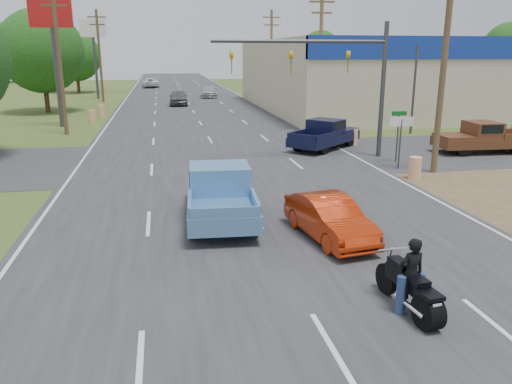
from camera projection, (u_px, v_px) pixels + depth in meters
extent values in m
plane|color=#395120|center=(331.00, 348.00, 9.58)|extent=(200.00, 200.00, 0.00)
cube|color=#2D2D30|center=(194.00, 112.00, 47.43)|extent=(15.00, 180.00, 0.02)
cube|color=#2D2D30|center=(221.00, 158.00, 26.61)|extent=(120.00, 10.00, 0.02)
cube|color=brown|center=(503.00, 187.00, 21.00)|extent=(8.00, 18.00, 0.01)
cube|color=#B7A88C|center=(499.00, 74.00, 52.23)|extent=(50.00, 28.00, 6.60)
cylinder|color=#4C3823|center=(444.00, 63.00, 22.22)|extent=(0.28, 0.28, 10.00)
cylinder|color=#4C3823|center=(320.00, 59.00, 39.25)|extent=(0.28, 0.28, 10.00)
cube|color=#4C3823|center=(322.00, 2.00, 38.12)|extent=(2.00, 0.14, 0.14)
cube|color=#4C3823|center=(322.00, 13.00, 38.33)|extent=(1.60, 0.14, 0.14)
cylinder|color=#4C3823|center=(271.00, 57.00, 56.28)|extent=(0.28, 0.28, 10.00)
cube|color=#4C3823|center=(272.00, 17.00, 55.15)|extent=(2.00, 0.14, 0.14)
cube|color=#4C3823|center=(272.00, 25.00, 55.36)|extent=(1.60, 0.14, 0.14)
cylinder|color=#4C3823|center=(59.00, 60.00, 33.03)|extent=(0.28, 0.28, 10.00)
cube|color=#4C3823|center=(54.00, 5.00, 32.11)|extent=(1.60, 0.14, 0.14)
cylinder|color=#4C3823|center=(100.00, 57.00, 55.74)|extent=(0.28, 0.28, 10.00)
cube|color=#4C3823|center=(97.00, 17.00, 54.61)|extent=(2.00, 0.14, 0.14)
cube|color=#4C3823|center=(97.00, 25.00, 54.82)|extent=(1.60, 0.14, 0.14)
cylinder|color=#422D19|center=(46.00, 95.00, 46.48)|extent=(0.44, 0.44, 3.24)
sphere|color=#194714|center=(41.00, 51.00, 45.41)|extent=(7.56, 7.56, 7.56)
cylinder|color=#422D19|center=(78.00, 82.00, 69.12)|extent=(0.44, 0.44, 2.88)
sphere|color=#194714|center=(76.00, 56.00, 68.16)|extent=(6.72, 6.72, 6.72)
cylinder|color=#422D19|center=(505.00, 75.00, 85.11)|extent=(0.44, 0.44, 3.60)
sphere|color=#194714|center=(509.00, 48.00, 83.92)|extent=(8.40, 8.40, 8.40)
cylinder|color=#422D19|center=(320.00, 71.00, 104.34)|extent=(0.44, 0.44, 3.42)
sphere|color=#194714|center=(321.00, 50.00, 103.21)|extent=(7.98, 7.98, 7.98)
cylinder|color=#422D19|center=(14.00, 72.00, 93.63)|extent=(0.44, 0.44, 3.78)
sphere|color=#194714|center=(10.00, 46.00, 92.38)|extent=(8.82, 8.82, 8.82)
cylinder|color=orange|center=(415.00, 168.00, 22.22)|extent=(0.56, 0.56, 1.00)
cylinder|color=orange|center=(353.00, 137.00, 30.34)|extent=(0.56, 0.56, 1.00)
cylinder|color=orange|center=(92.00, 116.00, 40.11)|extent=(0.56, 0.56, 1.00)
cylinder|color=orange|center=(102.00, 111.00, 43.94)|extent=(0.56, 0.56, 1.00)
cylinder|color=#3F3F44|center=(56.00, 66.00, 36.78)|extent=(0.30, 0.30, 9.00)
cube|color=#B21414|center=(50.00, 13.00, 35.78)|extent=(3.00, 0.35, 2.00)
cylinder|color=#3F3F44|center=(95.00, 61.00, 59.49)|extent=(0.30, 0.30, 9.00)
cube|color=white|center=(92.00, 28.00, 58.48)|extent=(3.00, 0.35, 2.00)
cylinder|color=#3F3F44|center=(400.00, 145.00, 23.96)|extent=(0.08, 0.08, 2.40)
cube|color=white|center=(402.00, 122.00, 23.66)|extent=(1.20, 0.05, 0.45)
cylinder|color=#3F3F44|center=(397.00, 139.00, 25.49)|extent=(0.08, 0.08, 2.40)
cube|color=#0C591E|center=(399.00, 113.00, 25.14)|extent=(0.80, 0.04, 0.22)
cylinder|color=#3F3F44|center=(382.00, 91.00, 26.23)|extent=(0.24, 0.24, 7.00)
cylinder|color=#3F3F44|center=(301.00, 41.00, 24.76)|extent=(9.00, 0.18, 0.18)
imported|color=gold|center=(348.00, 51.00, 25.32)|extent=(0.18, 0.40, 1.10)
imported|color=gold|center=(291.00, 51.00, 24.79)|extent=(0.18, 0.40, 1.10)
imported|color=gold|center=(231.00, 51.00, 24.26)|extent=(0.18, 0.40, 1.10)
imported|color=#A92507|center=(329.00, 219.00, 15.02)|extent=(1.97, 4.09, 1.29)
cylinder|color=black|center=(428.00, 312.00, 10.16)|extent=(0.44, 0.77, 0.74)
cylinder|color=black|center=(386.00, 279.00, 11.66)|extent=(0.21, 0.75, 0.74)
cube|color=black|center=(406.00, 280.00, 10.85)|extent=(0.39, 1.36, 0.34)
cube|color=black|center=(400.00, 266.00, 11.05)|extent=(0.36, 0.64, 0.25)
cube|color=black|center=(416.00, 279.00, 10.49)|extent=(0.40, 0.65, 0.11)
cylinder|color=white|center=(393.00, 249.00, 11.29)|extent=(0.73, 0.13, 0.06)
cube|color=white|center=(437.00, 307.00, 9.87)|extent=(0.20, 0.04, 0.13)
imported|color=black|center=(411.00, 278.00, 10.67)|extent=(0.63, 0.45, 1.62)
cylinder|color=black|center=(193.00, 194.00, 18.38)|extent=(0.38, 0.88, 0.86)
cylinder|color=black|center=(242.00, 193.00, 18.60)|extent=(0.38, 0.88, 0.86)
cylinder|color=black|center=(194.00, 224.00, 15.17)|extent=(0.38, 0.88, 0.86)
cylinder|color=black|center=(253.00, 222.00, 15.38)|extent=(0.38, 0.88, 0.86)
cube|color=#5787BB|center=(220.00, 200.00, 16.82)|extent=(2.51, 5.73, 0.56)
cube|color=#5787BB|center=(218.00, 178.00, 18.33)|extent=(2.18, 2.26, 0.19)
cube|color=#5787BB|center=(220.00, 178.00, 16.73)|extent=(2.09, 1.80, 0.92)
cube|color=black|center=(219.00, 174.00, 16.68)|extent=(2.11, 1.47, 0.48)
cube|color=#5787BB|center=(225.00, 213.00, 14.08)|extent=(1.98, 0.21, 0.32)
cylinder|color=black|center=(325.00, 137.00, 30.94)|extent=(0.79, 0.75, 0.80)
cylinder|color=black|center=(349.00, 140.00, 29.96)|extent=(0.79, 0.75, 0.80)
cylinder|color=black|center=(298.00, 144.00, 28.56)|extent=(0.79, 0.75, 0.80)
cylinder|color=black|center=(323.00, 147.00, 27.59)|extent=(0.79, 0.75, 0.80)
cube|color=black|center=(324.00, 138.00, 29.20)|extent=(5.18, 4.94, 0.52)
cube|color=black|center=(337.00, 130.00, 30.30)|extent=(2.73, 2.72, 0.18)
cube|color=black|center=(326.00, 127.00, 29.10)|extent=(2.38, 2.40, 0.85)
cube|color=black|center=(326.00, 124.00, 29.06)|extent=(2.18, 2.22, 0.45)
cube|color=black|center=(301.00, 137.00, 27.16)|extent=(1.28, 1.42, 0.30)
cylinder|color=black|center=(464.00, 149.00, 27.05)|extent=(0.83, 0.35, 0.81)
cylinder|color=black|center=(448.00, 144.00, 28.68)|extent=(0.83, 0.35, 0.81)
cylinder|color=black|center=(499.00, 142.00, 29.09)|extent=(0.83, 0.35, 0.81)
cube|color=#562E1A|center=(483.00, 142.00, 28.01)|extent=(5.38, 2.29, 0.53)
cube|color=#562E1A|center=(457.00, 136.00, 27.71)|extent=(2.10, 2.03, 0.18)
cube|color=#562E1A|center=(482.00, 130.00, 27.81)|extent=(1.68, 1.95, 0.86)
cube|color=black|center=(483.00, 127.00, 27.77)|extent=(1.36, 1.97, 0.46)
imported|color=#535358|center=(178.00, 98.00, 53.32)|extent=(2.05, 4.77, 1.60)
imported|color=#AAAAAF|center=(209.00, 91.00, 62.69)|extent=(2.42, 5.13, 1.45)
imported|color=silver|center=(150.00, 83.00, 79.87)|extent=(2.86, 5.48, 1.47)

